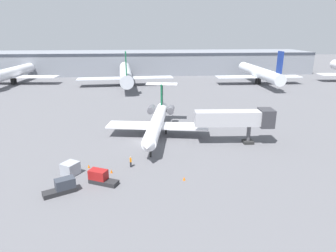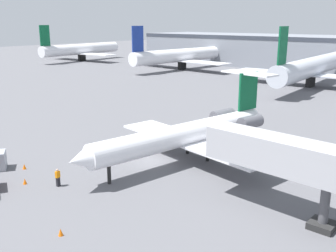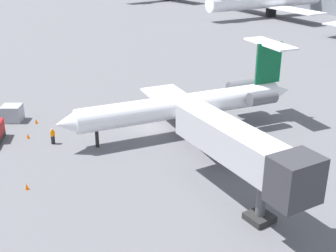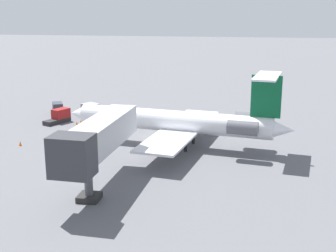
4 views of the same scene
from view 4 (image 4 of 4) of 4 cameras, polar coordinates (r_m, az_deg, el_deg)
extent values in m
cube|color=#5B5B60|center=(56.57, -1.04, -1.62)|extent=(400.00, 400.00, 0.10)
cylinder|color=white|center=(52.85, 0.64, 0.62)|extent=(6.01, 22.83, 2.44)
cone|color=white|center=(57.68, -10.93, 1.55)|extent=(2.64, 2.54, 2.32)
cone|color=white|center=(50.53, 13.98, -0.47)|extent=(2.46, 2.90, 2.08)
cube|color=white|center=(47.97, -0.18, -1.97)|extent=(9.64, 5.78, 0.24)
cube|color=white|center=(57.68, 3.21, 0.85)|extent=(9.64, 5.78, 0.24)
cylinder|color=#595960|center=(48.83, 9.23, -0.25)|extent=(1.99, 3.40, 1.50)
cylinder|color=#595960|center=(52.90, 10.01, 0.86)|extent=(1.99, 3.40, 1.50)
cube|color=#0C5933|center=(49.94, 12.05, 3.58)|extent=(0.74, 3.20, 4.54)
cube|color=white|center=(49.59, 12.19, 6.04)|extent=(7.09, 3.44, 0.20)
cylinder|color=black|center=(56.89, -8.37, -0.71)|extent=(0.36, 0.36, 1.76)
cylinder|color=black|center=(51.36, 2.20, -2.23)|extent=(0.36, 0.36, 1.76)
cylinder|color=black|center=(54.31, 3.17, -1.31)|extent=(0.36, 0.36, 1.76)
cube|color=#ADADB2|center=(40.89, -8.26, -1.03)|extent=(13.31, 3.27, 2.60)
cube|color=#333338|center=(35.42, -11.79, -3.64)|extent=(2.56, 3.32, 3.20)
cylinder|color=#4C4C51|center=(38.94, -9.81, -6.64)|extent=(0.70, 0.70, 3.52)
cube|color=#262626|center=(39.50, -9.72, -8.69)|extent=(1.80, 1.80, 0.50)
cube|color=black|center=(60.93, -10.57, -0.23)|extent=(0.28, 0.35, 0.85)
cube|color=orange|center=(60.76, -10.60, 0.44)|extent=(0.31, 0.43, 0.60)
sphere|color=tan|center=(60.66, -10.62, 0.82)|extent=(0.24, 0.24, 0.24)
cube|color=#262628|center=(65.85, -13.58, 0.61)|extent=(4.22, 2.96, 0.60)
cube|color=maroon|center=(66.16, -13.12, 1.54)|extent=(2.77, 2.28, 1.30)
cube|color=#262628|center=(71.42, -13.50, 1.68)|extent=(4.20, 3.08, 0.60)
cube|color=#333842|center=(70.44, -13.49, 2.30)|extent=(2.77, 2.34, 1.30)
cube|color=#999EA8|center=(69.19, -9.57, 2.00)|extent=(2.81, 2.86, 1.83)
cone|color=orange|center=(66.68, -8.56, 1.00)|extent=(0.36, 0.36, 0.55)
cone|color=orange|center=(56.30, -17.82, -2.07)|extent=(0.36, 0.36, 0.55)
cone|color=orange|center=(64.06, -11.22, 0.33)|extent=(0.36, 0.36, 0.55)
camera|label=1|loc=(81.47, -41.14, 13.91)|focal=31.56mm
camera|label=2|loc=(47.02, -47.67, 8.61)|focal=41.85mm
camera|label=3|loc=(36.11, -58.25, 13.00)|focal=47.50mm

